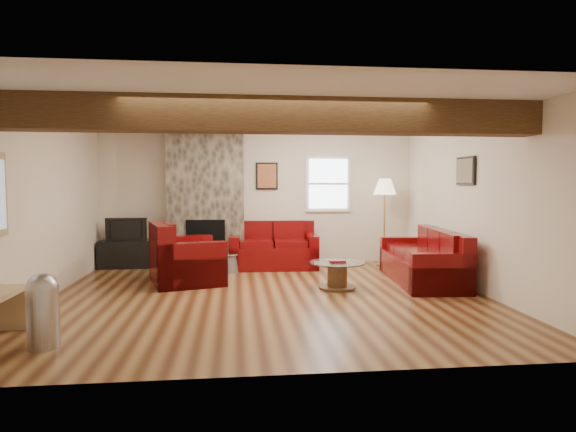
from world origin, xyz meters
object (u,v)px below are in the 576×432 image
(tv_cabinet, at_px, (128,254))
(floor_lamp, at_px, (385,191))
(armchair_red, at_px, (187,253))
(coffee_table, at_px, (337,275))
(television, at_px, (127,229))
(loveseat, at_px, (273,245))
(sofa_three, at_px, (422,256))

(tv_cabinet, bearing_deg, floor_lamp, -4.01)
(armchair_red, distance_m, coffee_table, 2.39)
(television, distance_m, floor_lamp, 4.84)
(loveseat, height_order, tv_cabinet, loveseat)
(sofa_three, xyz_separation_m, television, (-4.93, 1.81, 0.31))
(armchair_red, height_order, coffee_table, armchair_red)
(sofa_three, height_order, loveseat, loveseat)
(loveseat, height_order, coffee_table, loveseat)
(loveseat, bearing_deg, television, 175.46)
(sofa_three, bearing_deg, loveseat, -118.70)
(tv_cabinet, bearing_deg, coffee_table, -31.93)
(tv_cabinet, bearing_deg, sofa_three, -20.11)
(loveseat, relative_size, television, 2.16)
(loveseat, distance_m, tv_cabinet, 2.71)
(loveseat, bearing_deg, tv_cabinet, 175.46)
(tv_cabinet, bearing_deg, television, 0.00)
(sofa_three, distance_m, floor_lamp, 1.78)
(tv_cabinet, xyz_separation_m, floor_lamp, (4.78, -0.33, 1.16))
(loveseat, relative_size, coffee_table, 1.94)
(armchair_red, xyz_separation_m, tv_cabinet, (-1.22, 1.47, -0.22))
(loveseat, relative_size, armchair_red, 1.36)
(loveseat, relative_size, floor_lamp, 0.97)
(loveseat, bearing_deg, floor_lamp, 0.89)
(sofa_three, xyz_separation_m, armchair_red, (-3.71, 0.34, 0.06))
(sofa_three, bearing_deg, armchair_red, -90.06)
(floor_lamp, bearing_deg, coffee_table, -125.10)
(coffee_table, bearing_deg, loveseat, 113.22)
(coffee_table, bearing_deg, armchair_red, 162.69)
(floor_lamp, bearing_deg, sofa_three, -84.22)
(television, bearing_deg, coffee_table, -31.93)
(coffee_table, xyz_separation_m, floor_lamp, (1.29, 1.84, 1.21))
(loveseat, height_order, armchair_red, armchair_red)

